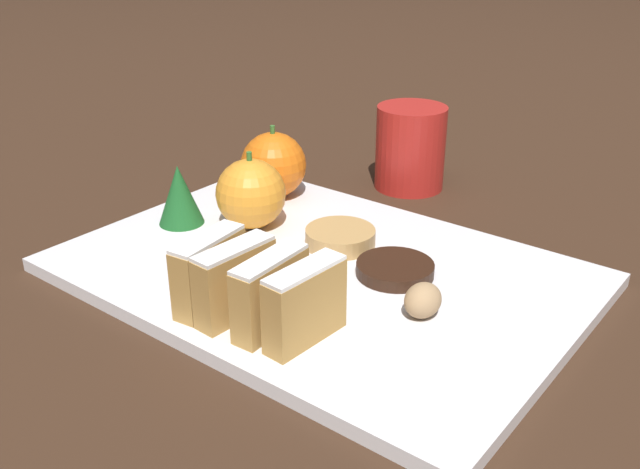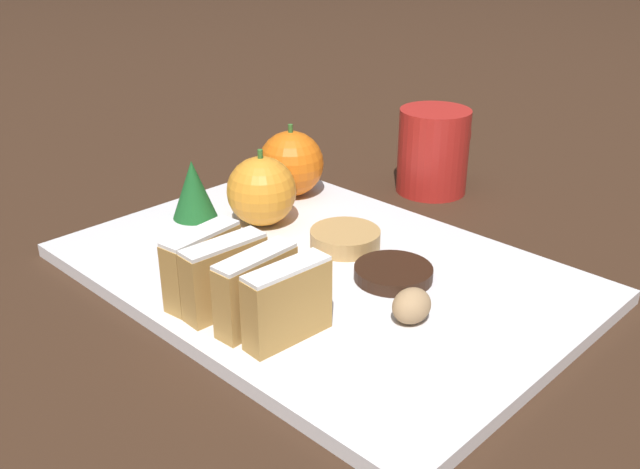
# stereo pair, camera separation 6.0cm
# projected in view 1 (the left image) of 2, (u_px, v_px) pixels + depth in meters

# --- Properties ---
(ground_plane) EXTENTS (6.00, 6.00, 0.00)m
(ground_plane) POSITION_uv_depth(u_px,v_px,m) (320.00, 278.00, 0.62)
(ground_plane) COLOR #382316
(serving_platter) EXTENTS (0.30, 0.43, 0.01)m
(serving_platter) POSITION_uv_depth(u_px,v_px,m) (320.00, 272.00, 0.61)
(serving_platter) COLOR white
(serving_platter) RESTS_ON ground_plane
(stollen_slice_front) EXTENTS (0.07, 0.02, 0.06)m
(stollen_slice_front) POSITION_uv_depth(u_px,v_px,m) (305.00, 304.00, 0.50)
(stollen_slice_front) COLOR #B28442
(stollen_slice_front) RESTS_ON serving_platter
(stollen_slice_second) EXTENTS (0.07, 0.02, 0.06)m
(stollen_slice_second) POSITION_uv_depth(u_px,v_px,m) (270.00, 293.00, 0.51)
(stollen_slice_second) COLOR #B28442
(stollen_slice_second) RESTS_ON serving_platter
(stollen_slice_third) EXTENTS (0.07, 0.02, 0.06)m
(stollen_slice_third) POSITION_uv_depth(u_px,v_px,m) (238.00, 283.00, 0.53)
(stollen_slice_third) COLOR #B28442
(stollen_slice_third) RESTS_ON serving_platter
(stollen_slice_fourth) EXTENTS (0.07, 0.03, 0.06)m
(stollen_slice_fourth) POSITION_uv_depth(u_px,v_px,m) (209.00, 272.00, 0.54)
(stollen_slice_fourth) COLOR #B28442
(stollen_slice_fourth) RESTS_ON serving_platter
(orange_near) EXTENTS (0.07, 0.07, 0.07)m
(orange_near) POSITION_uv_depth(u_px,v_px,m) (251.00, 194.00, 0.67)
(orange_near) COLOR orange
(orange_near) RESTS_ON serving_platter
(orange_far) EXTENTS (0.07, 0.07, 0.08)m
(orange_far) POSITION_uv_depth(u_px,v_px,m) (273.00, 165.00, 0.75)
(orange_far) COLOR orange
(orange_far) RESTS_ON serving_platter
(walnut) EXTENTS (0.03, 0.03, 0.03)m
(walnut) POSITION_uv_depth(u_px,v_px,m) (423.00, 300.00, 0.53)
(walnut) COLOR tan
(walnut) RESTS_ON serving_platter
(chocolate_cookie) EXTENTS (0.07, 0.07, 0.01)m
(chocolate_cookie) POSITION_uv_depth(u_px,v_px,m) (395.00, 269.00, 0.60)
(chocolate_cookie) COLOR black
(chocolate_cookie) RESTS_ON serving_platter
(gingerbread_cookie) EXTENTS (0.06, 0.06, 0.02)m
(gingerbread_cookie) POSITION_uv_depth(u_px,v_px,m) (340.00, 237.00, 0.65)
(gingerbread_cookie) COLOR tan
(gingerbread_cookie) RESTS_ON serving_platter
(evergreen_sprig) EXTENTS (0.04, 0.04, 0.06)m
(evergreen_sprig) POSITION_uv_depth(u_px,v_px,m) (180.00, 195.00, 0.68)
(evergreen_sprig) COLOR #195623
(evergreen_sprig) RESTS_ON serving_platter
(coffee_mug) EXTENTS (0.11, 0.08, 0.09)m
(coffee_mug) POSITION_uv_depth(u_px,v_px,m) (411.00, 147.00, 0.80)
(coffee_mug) COLOR red
(coffee_mug) RESTS_ON ground_plane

